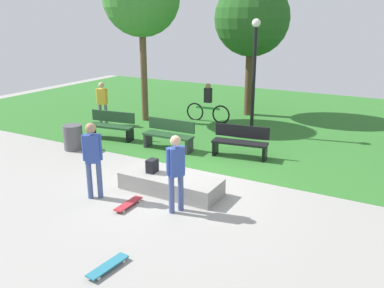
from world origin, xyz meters
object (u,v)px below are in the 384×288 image
skateboard_spare (108,266)px  cyclist_on_bicycle (208,105)px  park_bench_center_lawn (111,125)px  park_bench_far_right (240,141)px  tree_young_birch (252,19)px  pedestrian_with_backpack (102,99)px  backpack_on_ledge (152,166)px  skater_watching (176,168)px  skateboard_by_ledge (128,204)px  park_bench_far_left (169,134)px  lamp_post (254,65)px  concrete_ledge (171,184)px  trash_bin (73,137)px  skater_performing_trick (93,155)px

skateboard_spare → cyclist_on_bicycle: 9.92m
park_bench_center_lawn → cyclist_on_bicycle: (1.76, 3.64, 0.15)m
park_bench_far_right → park_bench_center_lawn: size_ratio=1.00×
park_bench_far_right → cyclist_on_bicycle: 4.23m
tree_young_birch → pedestrian_with_backpack: bearing=-135.2°
backpack_on_ledge → tree_young_birch: size_ratio=0.06×
park_bench_far_right → cyclist_on_bicycle: (-2.71, 3.25, 0.15)m
pedestrian_with_backpack → skater_watching: bearing=-38.2°
skater_watching → skateboard_by_ledge: (-1.02, -0.32, -0.91)m
park_bench_far_left → lamp_post: lamp_post is taller
concrete_ledge → cyclist_on_bicycle: bearing=109.5°
skater_watching → lamp_post: 6.45m
park_bench_far_right → lamp_post: bearing=103.4°
park_bench_far_left → trash_bin: size_ratio=2.09×
skater_performing_trick → skater_watching: size_ratio=1.05×
tree_young_birch → pedestrian_with_backpack: (-4.19, -4.16, -2.86)m
cyclist_on_bicycle → park_bench_far_left: bearing=-82.0°
park_bench_center_lawn → cyclist_on_bicycle: 4.05m
concrete_ledge → park_bench_far_left: bearing=122.7°
skater_performing_trick → skateboard_by_ledge: size_ratio=2.18×
park_bench_center_lawn → pedestrian_with_backpack: bearing=138.2°
skateboard_by_ledge → park_bench_center_lawn: (-3.62, 3.80, 0.42)m
pedestrian_with_backpack → trash_bin: bearing=-66.8°
skater_performing_trick → park_bench_far_right: size_ratio=1.06×
backpack_on_ledge → park_bench_center_lawn: (-3.50, 2.71, -0.08)m
concrete_ledge → backpack_on_ledge: bearing=-178.7°
backpack_on_ledge → park_bench_center_lawn: 4.43m
backpack_on_ledge → park_bench_far_left: size_ratio=0.20×
lamp_post → backpack_on_ledge: bearing=-94.2°
park_bench_center_lawn → pedestrian_with_backpack: pedestrian_with_backpack is taller
backpack_on_ledge → trash_bin: bearing=70.8°
park_bench_far_right → tree_young_birch: (-1.77, 5.09, 3.33)m
backpack_on_ledge → lamp_post: 5.77m
skateboard_by_ledge → skater_watching: bearing=17.2°
backpack_on_ledge → trash_bin: 4.00m
skateboard_spare → park_bench_center_lawn: bearing=129.2°
backpack_on_ledge → tree_young_birch: bearing=4.6°
park_bench_far_right → park_bench_far_left: size_ratio=1.02×
skateboard_by_ledge → tree_young_birch: (-0.92, 9.29, 3.75)m
lamp_post → pedestrian_with_backpack: (-5.39, -1.43, -1.41)m
skateboard_spare → pedestrian_with_backpack: pedestrian_with_backpack is taller
skateboard_spare → tree_young_birch: (-2.03, 11.29, 3.75)m
concrete_ledge → lamp_post: 5.87m
concrete_ledge → skater_performing_trick: 1.91m
skater_watching → cyclist_on_bicycle: bearing=112.0°
backpack_on_ledge → cyclist_on_bicycle: (-1.75, 6.35, 0.08)m
backpack_on_ledge → skater_watching: skater_watching is taller
park_bench_center_lawn → concrete_ledge: bearing=-34.0°
lamp_post → cyclist_on_bicycle: lamp_post is taller
park_bench_center_lawn → lamp_post: bearing=35.3°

